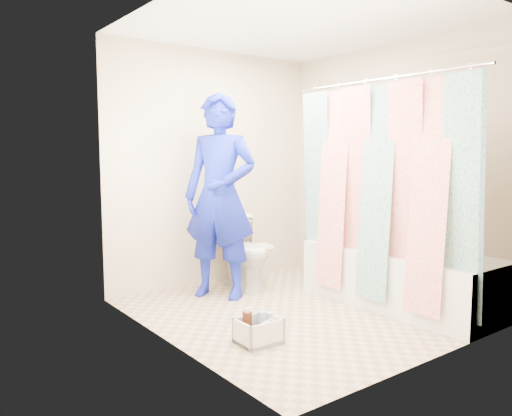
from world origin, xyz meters
TOP-DOWN VIEW (x-y plane):
  - floor at (0.00, 0.00)m, footprint 2.60×2.60m
  - ceiling at (0.00, 0.00)m, footprint 2.40×2.60m
  - wall_back at (0.00, 1.30)m, footprint 2.40×0.02m
  - wall_front at (0.00, -1.30)m, footprint 2.40×0.02m
  - wall_left at (-1.20, 0.00)m, footprint 0.02×2.60m
  - wall_right at (1.20, 0.00)m, footprint 0.02×2.60m
  - bathtub at (0.85, -0.43)m, footprint 0.70×1.75m
  - curtain_rod at (0.52, -0.43)m, footprint 0.02×1.90m
  - shower_curtain at (0.52, -0.43)m, footprint 0.06×1.75m
  - toilet at (0.13, 0.93)m, footprint 0.52×0.77m
  - tank_lid at (0.11, 0.82)m, footprint 0.47×0.27m
  - tank_internals at (0.12, 1.13)m, footprint 0.17×0.07m
  - plumber at (-0.26, 0.78)m, footprint 0.78×0.83m
  - cleaning_caddy at (-0.69, -0.39)m, footprint 0.31×0.25m

SIDE VIEW (x-z plane):
  - floor at x=0.00m, z-range 0.00..0.00m
  - cleaning_caddy at x=-0.69m, z-range -0.03..0.20m
  - bathtub at x=0.85m, z-range 0.02..0.52m
  - toilet at x=0.13m, z-range 0.00..0.72m
  - tank_lid at x=0.11m, z-range 0.41..0.44m
  - tank_internals at x=0.12m, z-range 0.59..0.83m
  - plumber at x=-0.26m, z-range 0.00..1.91m
  - shower_curtain at x=0.52m, z-range 0.12..1.92m
  - wall_back at x=0.00m, z-range 0.00..2.40m
  - wall_front at x=0.00m, z-range 0.00..2.40m
  - wall_left at x=-1.20m, z-range 0.00..2.40m
  - wall_right at x=1.20m, z-range 0.00..2.40m
  - curtain_rod at x=0.52m, z-range 1.94..1.96m
  - ceiling at x=0.00m, z-range 2.39..2.41m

